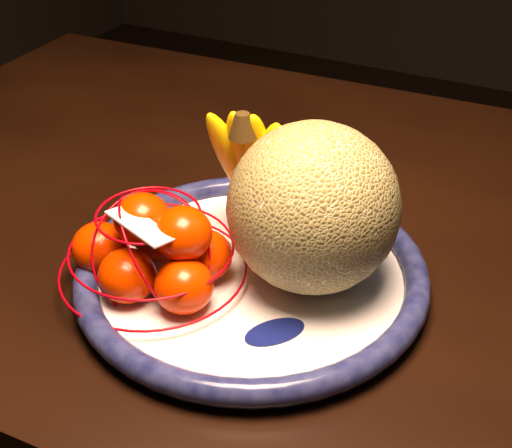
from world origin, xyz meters
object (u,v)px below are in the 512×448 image
at_px(dining_table, 320,267).
at_px(banana_bunch, 253,162).
at_px(mandarin_bag, 156,251).
at_px(cantaloupe, 313,208).
at_px(fruit_bowl, 252,273).

xyz_separation_m(dining_table, banana_bunch, (-0.05, -0.08, 0.17)).
distance_m(banana_bunch, mandarin_bag, 0.14).
bearing_deg(dining_table, cantaloupe, -75.62).
distance_m(fruit_bowl, banana_bunch, 0.12).
bearing_deg(mandarin_bag, fruit_bowl, 33.33).
relative_size(fruit_bowl, cantaloupe, 2.16).
height_order(banana_bunch, mandarin_bag, banana_bunch).
xyz_separation_m(dining_table, fruit_bowl, (-0.02, -0.15, 0.09)).
relative_size(banana_bunch, mandarin_bag, 0.72).
distance_m(dining_table, fruit_bowl, 0.18).
bearing_deg(cantaloupe, fruit_bowl, -159.05).
distance_m(dining_table, mandarin_bag, 0.26).
xyz_separation_m(banana_bunch, mandarin_bag, (-0.04, -0.13, -0.05)).
xyz_separation_m(dining_table, mandarin_bag, (-0.10, -0.20, 0.12)).
bearing_deg(banana_bunch, mandarin_bag, -116.80).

